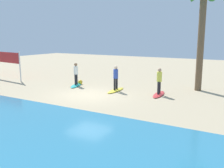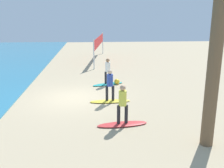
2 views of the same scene
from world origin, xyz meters
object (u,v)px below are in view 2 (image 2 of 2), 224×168
surfboard_yellow (110,101)px  beach_ball (117,82)px  surfer_red (123,101)px  surfer_teal (108,69)px  volleyball_net (99,42)px  surfer_yellow (110,83)px  surfboard_teal (108,84)px  surfboard_red (122,124)px

surfboard_yellow → beach_ball: 3.63m
surfer_red → surfer_teal: (6.45, 0.19, 0.00)m
surfboard_yellow → volleyball_net: volleyball_net is taller
surfer_yellow → surfboard_yellow: bearing=0.0°
surfboard_teal → surfer_red: bearing=70.3°
surfboard_teal → volleyball_net: size_ratio=0.23×
surfer_yellow → surfboard_red: bearing=-174.2°
surfer_teal → beach_ball: (0.08, -0.60, -0.86)m
surfer_red → volleyball_net: volleyball_net is taller
surfboard_teal → beach_ball: bearing=165.9°
surfer_teal → volleyball_net: size_ratio=0.18×
surfer_red → volleyball_net: bearing=1.7°
beach_ball → surfboard_yellow: bearing=168.8°
surfboard_yellow → surfboard_teal: 3.48m
surfboard_teal → surfer_teal: 0.99m
surfboard_yellow → surfer_yellow: size_ratio=1.28×
surfer_teal → surfboard_teal: bearing=0.0°
surfboard_red → volleyball_net: volleyball_net is taller
surfer_red → surfboard_yellow: (2.97, 0.30, -0.99)m
surfer_teal → volleyball_net: bearing=1.7°
surfboard_teal → volleyball_net: volleyball_net is taller
beach_ball → surfboard_teal: bearing=97.3°
surfboard_red → surfer_red: (0.00, 0.00, 0.99)m
surfer_yellow → beach_ball: 3.72m
volleyball_net → surfboard_yellow: bearing=-179.2°
surfboard_red → surfboard_teal: (6.45, 0.19, 0.00)m
surfer_red → beach_ball: surfer_red is taller
surfboard_teal → surfer_teal: bearing=-0.0°
volleyball_net → beach_ball: volleyball_net is taller
volleyball_net → beach_ball: bearing=-174.7°
surfer_red → beach_ball: bearing=-3.5°
surfer_red → beach_ball: 6.60m
surfer_yellow → surfer_teal: size_ratio=1.00×
surfer_yellow → volleyball_net: bearing=0.8°
surfboard_yellow → surfer_teal: surfer_teal is taller
surfer_red → surfer_yellow: size_ratio=1.00×
surfboard_red → surfer_teal: (6.45, 0.19, 0.99)m
surfboard_red → volleyball_net: (16.00, 0.48, 1.74)m
surfboard_red → surfboard_teal: 6.45m
surfboard_yellow → surfer_teal: size_ratio=1.28×
surfboard_teal → beach_ball: (0.08, -0.60, 0.13)m
surfboard_yellow → volleyball_net: 13.15m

